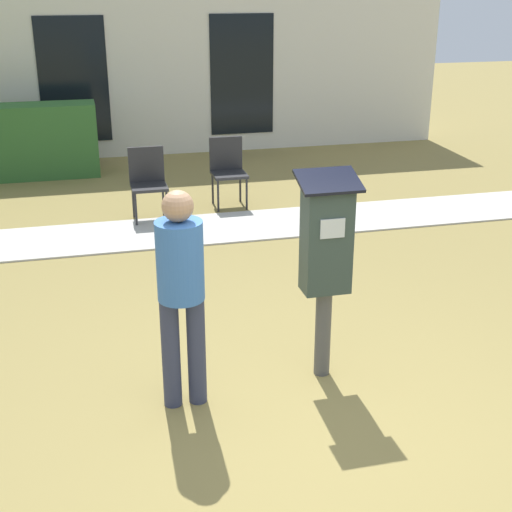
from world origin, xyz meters
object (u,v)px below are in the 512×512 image
object	(u,v)px
person_standing	(181,284)
outdoor_chair_left	(148,178)
outdoor_chair_middle	(228,166)
parking_meter	(326,250)

from	to	relation	value
person_standing	outdoor_chair_left	size ratio (longest dim) A/B	1.76
person_standing	outdoor_chair_left	bearing A→B (deg)	53.26
outdoor_chair_left	outdoor_chair_middle	size ratio (longest dim) A/B	1.00
person_standing	outdoor_chair_left	distance (m)	4.31
parking_meter	outdoor_chair_left	size ratio (longest dim) A/B	1.77
parking_meter	outdoor_chair_middle	world-z (taller)	parking_meter
outdoor_chair_left	person_standing	bearing A→B (deg)	-97.12
person_standing	outdoor_chair_left	world-z (taller)	person_standing
parking_meter	person_standing	world-z (taller)	parking_meter
parking_meter	outdoor_chair_left	world-z (taller)	parking_meter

